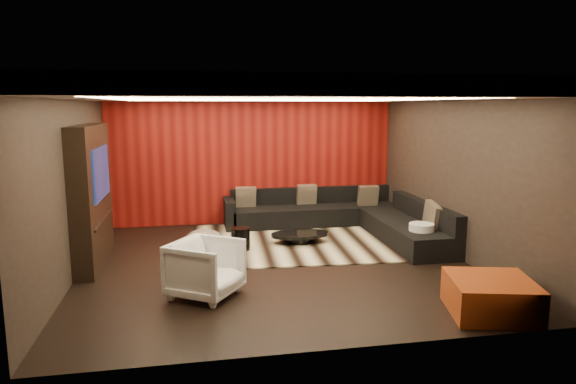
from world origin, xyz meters
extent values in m
cube|color=black|center=(0.00, 0.00, -0.01)|extent=(6.00, 6.00, 0.02)
cube|color=silver|center=(0.00, 0.00, 2.81)|extent=(6.00, 6.00, 0.02)
cube|color=black|center=(0.00, 3.01, 1.40)|extent=(6.00, 0.02, 2.80)
cube|color=black|center=(-3.01, 0.00, 1.40)|extent=(0.02, 6.00, 2.80)
cube|color=black|center=(3.01, 0.00, 1.40)|extent=(0.02, 6.00, 2.80)
cube|color=#6B0C0A|center=(0.00, 2.97, 1.40)|extent=(5.98, 0.05, 2.78)
cube|color=silver|center=(0.00, 2.70, 2.69)|extent=(6.00, 0.60, 0.22)
cube|color=silver|center=(0.00, -2.70, 2.69)|extent=(6.00, 0.60, 0.22)
cube|color=silver|center=(-2.70, 0.00, 2.69)|extent=(0.60, 4.80, 0.22)
cube|color=silver|center=(2.70, 0.00, 2.69)|extent=(0.60, 4.80, 0.22)
cube|color=#FFD899|center=(0.00, 2.36, 2.60)|extent=(4.80, 0.08, 0.04)
cube|color=#FFD899|center=(0.00, -2.36, 2.60)|extent=(4.80, 0.08, 0.04)
cube|color=#FFD899|center=(-2.36, 0.00, 2.60)|extent=(0.08, 4.80, 0.04)
cube|color=#FFD899|center=(2.36, 0.00, 2.60)|extent=(0.08, 4.80, 0.04)
cube|color=black|center=(-2.85, 0.60, 1.10)|extent=(0.30, 2.00, 2.20)
cube|color=black|center=(-2.69, 0.60, 1.45)|extent=(0.04, 1.30, 0.80)
cube|color=black|center=(-2.69, 0.60, 0.70)|extent=(0.04, 1.60, 0.04)
cube|color=beige|center=(0.63, 1.23, 0.01)|extent=(4.16, 3.21, 0.02)
cylinder|color=black|center=(0.61, 1.10, 0.11)|extent=(1.12, 1.12, 0.18)
cylinder|color=black|center=(-0.49, 0.85, 0.21)|extent=(0.42, 0.42, 0.39)
ellipsoid|color=beige|center=(-1.12, 0.95, 0.20)|extent=(0.81, 0.81, 0.36)
cylinder|color=silver|center=(2.50, 0.09, 0.26)|extent=(0.45, 0.45, 0.52)
cube|color=#984C13|center=(2.22, -2.45, 0.21)|extent=(1.17, 1.17, 0.43)
imported|color=silver|center=(-1.15, -1.22, 0.38)|extent=(1.14, 1.13, 0.76)
cube|color=black|center=(1.25, 2.55, 0.20)|extent=(3.50, 0.90, 0.40)
cube|color=black|center=(1.25, 2.90, 0.57)|extent=(3.50, 0.20, 0.35)
cube|color=black|center=(2.55, 0.80, 0.20)|extent=(0.90, 2.60, 0.40)
cube|color=black|center=(2.90, 0.80, 0.57)|extent=(0.20, 2.60, 0.35)
cube|color=black|center=(-0.55, 2.55, 0.30)|extent=(0.20, 0.90, 0.60)
cube|color=tan|center=(1.11, 2.73, 0.62)|extent=(0.42, 0.20, 0.44)
cube|color=tan|center=(2.78, 0.27, 0.62)|extent=(0.12, 0.50, 0.50)
cube|color=tan|center=(2.34, 2.32, 0.62)|extent=(0.42, 0.20, 0.44)
cube|color=tan|center=(-0.20, 2.67, 0.62)|extent=(0.42, 0.20, 0.44)
camera|label=1|loc=(-1.30, -7.78, 2.50)|focal=32.00mm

